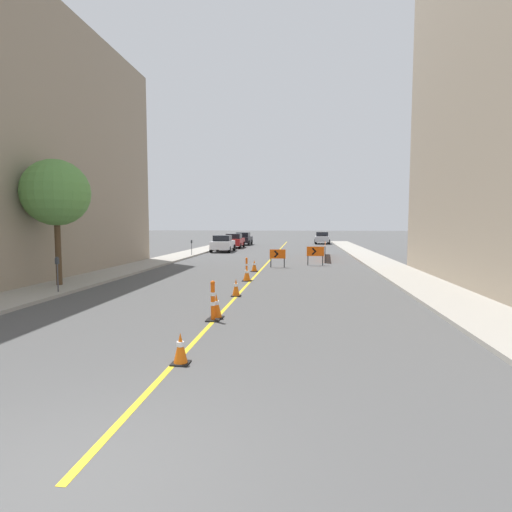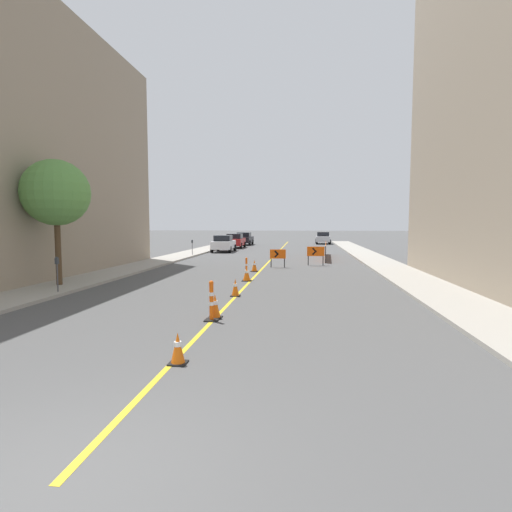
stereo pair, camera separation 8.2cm
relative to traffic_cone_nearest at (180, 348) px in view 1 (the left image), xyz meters
name	(u,v)px [view 1 (the left image)]	position (x,y,z in m)	size (l,w,h in m)	color
ground_plane	(60,487)	(-0.13, -3.65, -0.30)	(300.00, 300.00, 0.00)	#4C4C4C
lane_stripe	(272,257)	(-0.13, 24.37, -0.30)	(0.12, 56.04, 0.01)	gold
sidewalk_left	(180,256)	(-7.75, 24.37, -0.24)	(2.45, 56.04, 0.12)	#9E998E
sidewalk_right	(370,258)	(7.49, 24.37, -0.24)	(2.45, 56.04, 0.12)	#9E998E
traffic_cone_nearest	(180,348)	(0.00, 0.00, 0.00)	(0.34, 0.34, 0.61)	black
traffic_cone_second	(216,306)	(-0.12, 3.75, 0.04)	(0.39, 0.39, 0.70)	black
traffic_cone_third	(236,288)	(-0.15, 7.22, 0.02)	(0.35, 0.35, 0.66)	black
traffic_cone_fourth	(247,274)	(-0.30, 11.17, 0.03)	(0.43, 0.43, 0.68)	black
traffic_cone_fifth	(254,266)	(-0.41, 14.91, 0.02)	(0.40, 0.40, 0.66)	black
delineator_post_front	(213,304)	(-0.15, 3.43, 0.18)	(0.37, 0.37, 1.13)	black
delineator_post_rear	(247,270)	(-0.38, 11.61, 0.15)	(0.31, 0.31, 1.07)	black
arrow_barricade_primary	(278,255)	(0.75, 17.11, 0.48)	(0.97, 0.15, 1.12)	#EF560C
arrow_barricade_secondary	(315,252)	(3.09, 18.61, 0.56)	(1.11, 0.16, 1.22)	#EF560C
safety_mesh_fence	(325,251)	(4.01, 24.25, 0.28)	(0.50, 8.34, 1.16)	#EF560C
parked_car_curb_near	(223,243)	(-5.35, 30.25, 0.50)	(1.98, 4.37, 1.59)	silver
parked_car_curb_mid	(234,241)	(-5.28, 36.20, 0.50)	(1.94, 4.34, 1.59)	maroon
parked_car_curb_far	(243,239)	(-5.21, 42.46, 0.50)	(1.93, 4.31, 1.59)	black
parked_car_opposite_side	(322,238)	(4.79, 46.57, 0.50)	(2.01, 4.38, 1.59)	#B7B7BC
parking_meter_near_curb	(57,267)	(-6.87, 6.67, 0.76)	(0.12, 0.11, 1.33)	#4C4C51
parking_meter_far_curb	(192,244)	(-6.87, 24.82, 0.70)	(0.12, 0.11, 1.24)	#4C4C51
street_tree_left_near	(56,193)	(-7.87, 8.28, 3.65)	(2.73, 2.73, 5.22)	#4C3823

